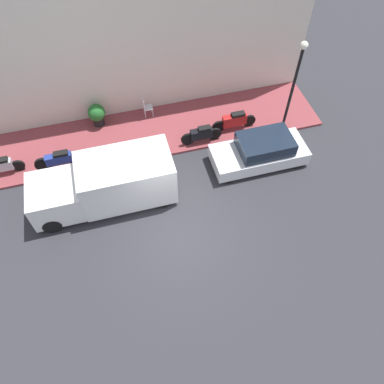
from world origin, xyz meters
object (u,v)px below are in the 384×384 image
at_px(delivery_van, 105,184).
at_px(potted_plant, 97,114).
at_px(scooter_silver, 1,166).
at_px(cafe_chair, 146,106).
at_px(motorcycle_red, 235,121).
at_px(streetlamp, 296,77).
at_px(motorcycle_blue, 59,159).
at_px(parked_car, 261,151).
at_px(motorcycle_black, 202,134).

bearing_deg(delivery_van, potted_plant, -1.60).
distance_m(delivery_van, scooter_silver, 4.64).
bearing_deg(potted_plant, cafe_chair, -90.19).
distance_m(motorcycle_red, streetlamp, 3.13).
xyz_separation_m(motorcycle_blue, streetlamp, (-0.23, -9.71, 2.24)).
relative_size(delivery_van, motorcycle_red, 2.63).
relative_size(delivery_van, potted_plant, 4.98).
xyz_separation_m(motorcycle_red, potted_plant, (1.85, 5.77, 0.14)).
bearing_deg(parked_car, motorcycle_blue, 77.46).
distance_m(parked_car, streetlamp, 3.18).
distance_m(motorcycle_blue, motorcycle_red, 7.57).
relative_size(scooter_silver, potted_plant, 1.68).
relative_size(parked_car, scooter_silver, 2.19).
distance_m(potted_plant, cafe_chair, 2.19).
relative_size(parked_car, streetlamp, 0.92).
bearing_deg(potted_plant, motorcycle_black, -118.41).
bearing_deg(scooter_silver, delivery_van, -121.03).
bearing_deg(motorcycle_red, cafe_chair, 62.71).
distance_m(motorcycle_red, cafe_chair, 4.03).
bearing_deg(motorcycle_blue, motorcycle_red, -88.03).
bearing_deg(scooter_silver, streetlamp, -92.43).
bearing_deg(motorcycle_blue, delivery_van, -141.54).
bearing_deg(motorcycle_red, delivery_van, 111.87).
relative_size(motorcycle_blue, cafe_chair, 2.06).
height_order(delivery_van, cafe_chair, delivery_van).
bearing_deg(delivery_van, motorcycle_red, -68.13).
relative_size(parked_car, motorcycle_red, 1.94).
xyz_separation_m(parked_car, motorcycle_black, (1.64, 2.03, -0.07)).
bearing_deg(cafe_chair, streetlamp, -112.24).
distance_m(motorcycle_red, potted_plant, 6.06).
bearing_deg(motorcycle_blue, streetlamp, -91.38).
bearing_deg(motorcycle_red, motorcycle_blue, 91.97).
bearing_deg(scooter_silver, cafe_chair, -73.70).
bearing_deg(scooter_silver, motorcycle_red, -90.08).
xyz_separation_m(delivery_van, motorcycle_black, (1.97, -4.27, -0.48)).
relative_size(motorcycle_blue, streetlamp, 0.47).
height_order(motorcycle_red, potted_plant, potted_plant).
distance_m(motorcycle_black, potted_plant, 4.72).
bearing_deg(streetlamp, potted_plant, 73.48).
distance_m(motorcycle_red, scooter_silver, 9.84).
bearing_deg(cafe_chair, motorcycle_blue, 117.87).
xyz_separation_m(streetlamp, cafe_chair, (2.34, 5.72, -2.15)).
relative_size(delivery_van, motorcycle_blue, 2.66).
height_order(scooter_silver, streetlamp, streetlamp).
relative_size(motorcycle_black, potted_plant, 1.69).
relative_size(motorcycle_red, cafe_chair, 2.08).
height_order(motorcycle_blue, motorcycle_red, motorcycle_red).
height_order(motorcycle_blue, cafe_chair, cafe_chair).
relative_size(motorcycle_red, scooter_silver, 1.13).
xyz_separation_m(motorcycle_red, streetlamp, (-0.49, -2.14, 2.23)).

